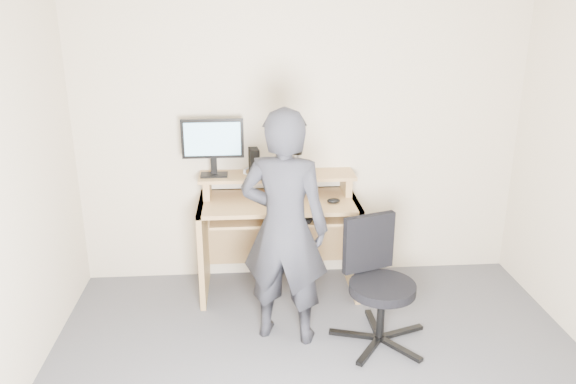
{
  "coord_description": "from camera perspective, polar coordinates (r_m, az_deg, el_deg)",
  "views": [
    {
      "loc": [
        -0.43,
        -2.53,
        2.18
      ],
      "look_at": [
        -0.16,
        1.05,
        0.95
      ],
      "focal_mm": 35.0,
      "sensor_mm": 36.0,
      "label": 1
    }
  ],
  "objects": [
    {
      "name": "back_wall",
      "position": [
        4.4,
        1.37,
        6.7
      ],
      "size": [
        3.5,
        0.02,
        2.5
      ],
      "primitive_type": "cube",
      "color": "beige",
      "rests_on": "ground"
    },
    {
      "name": "desk",
      "position": [
        4.38,
        -1.02,
        -2.97
      ],
      "size": [
        1.2,
        0.6,
        0.91
      ],
      "color": "tan",
      "rests_on": "ground"
    },
    {
      "name": "monitor",
      "position": [
        4.25,
        -7.66,
        5.03
      ],
      "size": [
        0.46,
        0.13,
        0.44
      ],
      "rotation": [
        0.0,
        0.0,
        0.01
      ],
      "color": "black",
      "rests_on": "desk"
    },
    {
      "name": "external_drive",
      "position": [
        4.31,
        -3.46,
        3.13
      ],
      "size": [
        0.09,
        0.14,
        0.2
      ],
      "primitive_type": "cube",
      "rotation": [
        0.0,
        0.0,
        0.13
      ],
      "color": "black",
      "rests_on": "desk"
    },
    {
      "name": "travel_mug",
      "position": [
        4.31,
        0.96,
        2.85
      ],
      "size": [
        0.08,
        0.08,
        0.16
      ],
      "primitive_type": "cylinder",
      "rotation": [
        0.0,
        0.0,
        0.11
      ],
      "color": "#ADADB1",
      "rests_on": "desk"
    },
    {
      "name": "smartphone",
      "position": [
        4.29,
        1.61,
        1.74
      ],
      "size": [
        0.1,
        0.14,
        0.01
      ],
      "primitive_type": "cube",
      "rotation": [
        0.0,
        0.0,
        0.25
      ],
      "color": "black",
      "rests_on": "desk"
    },
    {
      "name": "charger",
      "position": [
        4.27,
        -3.49,
        1.79
      ],
      "size": [
        0.05,
        0.05,
        0.03
      ],
      "primitive_type": "cube",
      "rotation": [
        0.0,
        0.0,
        0.28
      ],
      "color": "black",
      "rests_on": "desk"
    },
    {
      "name": "headphones",
      "position": [
        4.37,
        -3.52,
        2.06
      ],
      "size": [
        0.16,
        0.16,
        0.06
      ],
      "primitive_type": "torus",
      "rotation": [
        0.26,
        0.0,
        -0.0
      ],
      "color": "silver",
      "rests_on": "desk"
    },
    {
      "name": "keyboard",
      "position": [
        4.18,
        -0.5,
        -2.31
      ],
      "size": [
        0.49,
        0.34,
        0.03
      ],
      "primitive_type": "cube",
      "rotation": [
        0.0,
        0.0,
        -0.38
      ],
      "color": "black",
      "rests_on": "desk"
    },
    {
      "name": "mouse",
      "position": [
        4.18,
        4.65,
        -0.9
      ],
      "size": [
        0.11,
        0.08,
        0.04
      ],
      "primitive_type": "ellipsoid",
      "rotation": [
        0.0,
        0.0,
        -0.17
      ],
      "color": "black",
      "rests_on": "desk"
    },
    {
      "name": "office_chair",
      "position": [
        3.77,
        9.06,
        -8.59
      ],
      "size": [
        0.66,
        0.63,
        0.83
      ],
      "rotation": [
        0.0,
        0.0,
        0.33
      ],
      "color": "black",
      "rests_on": "ground"
    },
    {
      "name": "person",
      "position": [
        3.61,
        -0.37,
        -3.72
      ],
      "size": [
        0.66,
        0.53,
        1.58
      ],
      "primitive_type": "imported",
      "rotation": [
        0.0,
        0.0,
        2.84
      ],
      "color": "black",
      "rests_on": "ground"
    }
  ]
}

